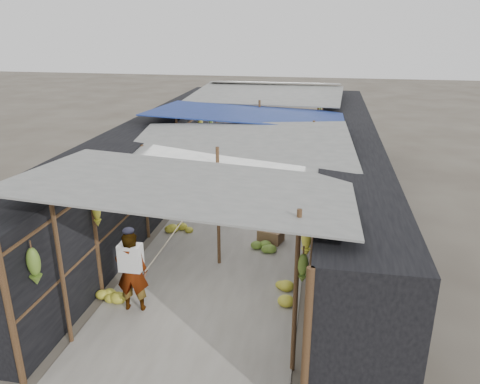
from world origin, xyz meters
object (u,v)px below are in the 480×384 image
Objects in this scene: black_basin at (312,161)px; vendor_elderly at (132,272)px; vendor_seated at (307,174)px; crate_near at (230,217)px; shopper_blue at (218,187)px.

vendor_elderly is (-2.83, -10.08, 0.69)m from black_basin.
vendor_elderly is at bearing -18.16° from vendor_seated.
crate_near is at bearing -28.10° from vendor_seated.
crate_near is 4.36m from vendor_elderly.
black_basin is at bearing 63.79° from crate_near.
crate_near is 0.33× the size of shopper_blue.
crate_near is 6.18m from black_basin.
vendor_seated is (2.31, 2.44, -0.25)m from shopper_blue.
vendor_elderly is 1.13× the size of shopper_blue.
crate_near is 0.29× the size of vendor_elderly.
shopper_blue is (-2.38, -5.20, 0.60)m from black_basin.
shopper_blue is 3.37m from vendor_seated.
vendor_seated is at bearing -118.64° from vendor_elderly.
shopper_blue reaches higher than vendor_seated.
crate_near is 0.99m from shopper_blue.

